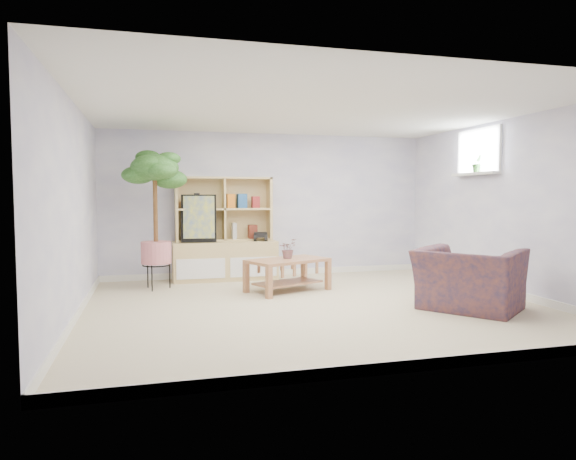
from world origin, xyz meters
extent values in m
cube|color=#CABA92|center=(0.00, 0.00, 0.00)|extent=(5.50, 5.00, 0.01)
cube|color=silver|center=(0.00, 0.00, 2.40)|extent=(5.50, 5.00, 0.01)
cube|color=#AFACD6|center=(0.00, 2.50, 1.20)|extent=(5.50, 0.01, 2.40)
cube|color=#AFACD6|center=(0.00, -2.50, 1.20)|extent=(5.50, 0.01, 2.40)
cube|color=#AFACD6|center=(-2.75, 0.00, 1.20)|extent=(0.01, 5.00, 2.40)
cube|color=#AFACD6|center=(2.75, 0.00, 1.20)|extent=(0.01, 5.00, 2.40)
cube|color=white|center=(2.67, 0.60, 1.68)|extent=(0.14, 1.00, 0.04)
imported|color=#2C7234|center=(-0.05, 1.06, 0.60)|extent=(0.34, 0.34, 0.29)
imported|color=#161E43|center=(1.70, -0.72, 0.42)|extent=(1.47, 1.49, 0.84)
imported|color=#174713|center=(2.67, 0.56, 1.83)|extent=(0.17, 0.15, 0.26)
camera|label=1|loc=(-1.94, -5.99, 1.36)|focal=32.00mm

